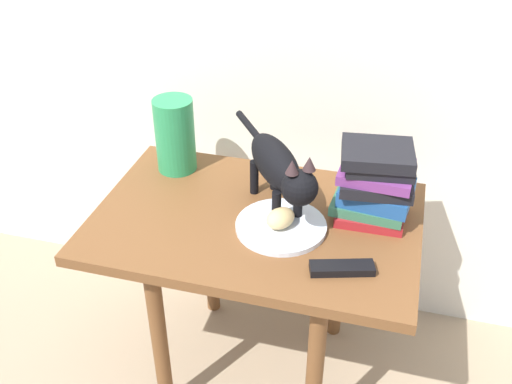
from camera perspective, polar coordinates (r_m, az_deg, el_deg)
The scene contains 8 objects.
ground_plane at distance 1.96m, azimuth -0.00°, elevation -16.34°, with size 6.00×6.00×0.00m, color gray.
side_table at distance 1.60m, azimuth -0.00°, elevation -4.79°, with size 0.85×0.57×0.58m.
plate at distance 1.51m, azimuth 2.43°, elevation -3.30°, with size 0.23×0.23×0.01m, color silver.
bread_roll at distance 1.49m, azimuth 2.37°, elevation -2.54°, with size 0.08×0.06×0.05m, color #E0BC7A.
cat at distance 1.51m, azimuth 2.30°, elevation 2.32°, with size 0.31×0.40×0.23m.
book_stack at distance 1.53m, azimuth 11.43°, elevation 0.84°, with size 0.21×0.18×0.21m.
green_vase at distance 1.73m, azimuth -7.82°, elevation 5.45°, with size 0.11×0.11×0.22m, color #288C51.
tv_remote at distance 1.40m, azimuth 8.29°, elevation -7.28°, with size 0.15×0.04×0.02m, color black.
Camera 1 is at (0.33, -1.21, 1.50)m, focal length 41.51 mm.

